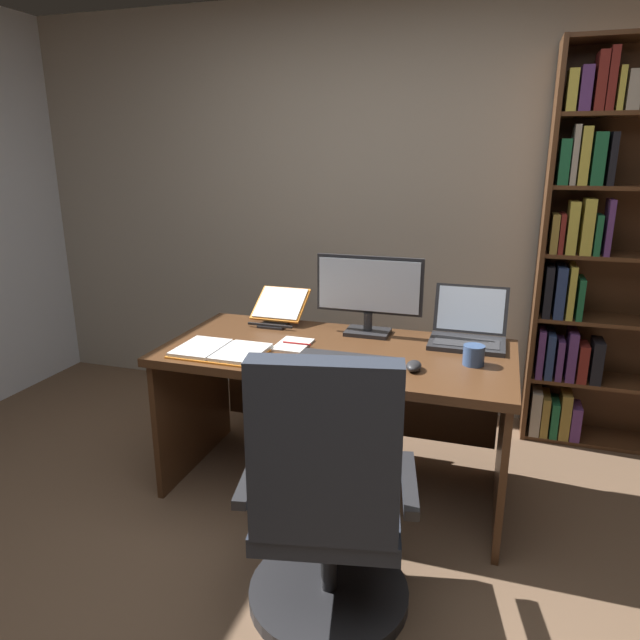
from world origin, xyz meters
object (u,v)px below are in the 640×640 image
Objects in this scene: monitor at (369,294)px; open_binder at (221,351)px; notepad at (293,345)px; computer_mouse at (414,366)px; pen at (297,343)px; bookshelf at (609,260)px; reading_stand_with_book at (279,307)px; coffee_mug at (474,355)px; keyboard at (345,360)px; desk at (341,381)px; laptop at (468,332)px; office_chair at (327,512)px.

open_binder is (-0.58, -0.49, -0.19)m from monitor.
notepad is (0.28, 0.20, -0.01)m from open_binder.
notepad is at bearing 166.07° from computer_mouse.
notepad is 0.02m from pen.
reading_stand_with_book is (-1.68, -0.59, -0.25)m from bookshelf.
monitor reaches higher than pen.
keyboard is at bearing -164.80° from coffee_mug.
computer_mouse is (0.30, -0.44, -0.19)m from monitor.
open_binder is 2.00× the size of notepad.
computer_mouse is at bearing 0.00° from keyboard.
desk is at bearing 27.11° from pen.
laptop is 0.85m from notepad.
bookshelf is at bearing 29.16° from monitor.
keyboard is 3.00× the size of pen.
monitor is 0.57m from computer_mouse.
desk is 15.69× the size of computer_mouse.
reading_stand_with_book is at bearing 172.61° from monitor.
monitor is at bearing -150.84° from bookshelf.
monitor is (-1.17, -0.66, -0.13)m from bookshelf.
open_binder is (-0.49, -0.30, 0.21)m from desk.
laptop is at bearing -3.29° from reading_stand_with_book.
coffee_mug is (0.24, 0.15, 0.02)m from computer_mouse.
notepad is (-0.30, -0.29, -0.20)m from monitor.
reading_stand_with_book reaches higher than coffee_mug.
keyboard is (-0.12, 0.66, 0.31)m from office_chair.
notepad is 0.84m from coffee_mug.
coffee_mug is at bearing -19.12° from reading_stand_with_book.
bookshelf reaches higher than laptop.
bookshelf is 1.44m from computer_mouse.
laptop is 3.40× the size of computer_mouse.
desk is 0.46m from monitor.
monitor is at bearing 65.82° from desk.
laptop reaches higher than keyboard.
laptop is 3.82× the size of coffee_mug.
desk is 4.61× the size of laptop.
computer_mouse is (0.30, 0.00, 0.01)m from keyboard.
computer_mouse is at bearing -14.39° from pen.
monitor is 2.56× the size of notepad.
notepad is (-0.21, -0.10, 0.20)m from desk.
reading_stand_with_book reaches higher than pen.
keyboard is 0.33m from notepad.
bookshelf is 1.35m from monitor.
computer_mouse reaches higher than notepad.
computer_mouse is 0.74× the size of pen.
laptop reaches higher than computer_mouse.
open_binder is 4.53× the size of coffee_mug.
desk is at bearing 90.95° from office_chair.
reading_stand_with_book is at bearing 148.22° from desk.
notepad is (0.21, -0.36, -0.08)m from reading_stand_with_book.
keyboard is at bearing 180.00° from computer_mouse.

